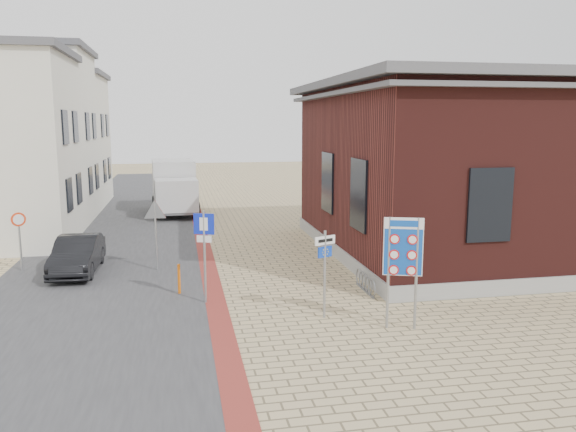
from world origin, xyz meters
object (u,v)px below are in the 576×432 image
object	(u,v)px
box_truck	(174,186)
border_sign	(403,249)
essen_sign	(325,261)
bollard	(179,279)
parking_sign	(204,240)
sedan	(77,255)

from	to	relation	value
box_truck	border_sign	distance (m)	20.73
essen_sign	bollard	size ratio (longest dim) A/B	2.54
parking_sign	essen_sign	bearing A→B (deg)	-10.42
border_sign	parking_sign	bearing A→B (deg)	167.03
parking_sign	border_sign	bearing A→B (deg)	-11.25
sedan	essen_sign	bearing A→B (deg)	-38.67
sedan	bollard	bearing A→B (deg)	-41.55
border_sign	bollard	bearing A→B (deg)	163.03
sedan	parking_sign	size ratio (longest dim) A/B	1.42
box_truck	bollard	world-z (taller)	box_truck
box_truck	parking_sign	distance (m)	16.94
bollard	essen_sign	bearing A→B (deg)	-37.21
essen_sign	bollard	bearing A→B (deg)	120.12
bollard	border_sign	bearing A→B (deg)	-36.12
border_sign	essen_sign	distance (m)	2.12
essen_sign	border_sign	bearing A→B (deg)	-56.24
parking_sign	sedan	bearing A→B (deg)	155.57
essen_sign	parking_sign	bearing A→B (deg)	126.05
essen_sign	parking_sign	size ratio (longest dim) A/B	0.88
bollard	box_truck	bearing A→B (deg)	90.64
essen_sign	sedan	bearing A→B (deg)	117.28
sedan	bollard	size ratio (longest dim) A/B	4.11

